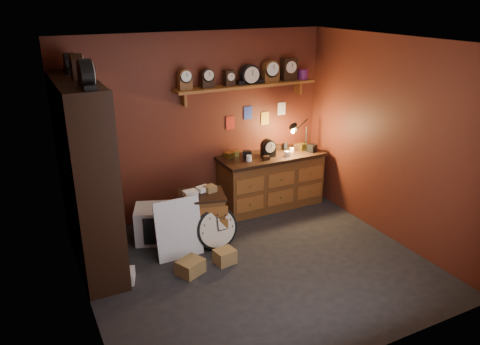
% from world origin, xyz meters
% --- Properties ---
extents(floor, '(4.00, 4.00, 0.00)m').
position_xyz_m(floor, '(0.00, 0.00, 0.00)').
color(floor, black).
rests_on(floor, ground).
extents(room_shell, '(4.02, 3.62, 2.71)m').
position_xyz_m(room_shell, '(0.04, 0.11, 1.72)').
color(room_shell, '#5B2315').
rests_on(room_shell, ground).
extents(shelving_unit, '(0.47, 1.60, 2.58)m').
position_xyz_m(shelving_unit, '(-1.79, 0.98, 1.25)').
color(shelving_unit, black).
rests_on(shelving_unit, ground).
extents(workbench, '(1.66, 0.66, 1.36)m').
position_xyz_m(workbench, '(1.05, 1.47, 0.47)').
color(workbench, brown).
rests_on(workbench, ground).
extents(low_cabinet, '(0.71, 0.65, 0.78)m').
position_xyz_m(low_cabinet, '(-0.35, 0.90, 0.38)').
color(low_cabinet, brown).
rests_on(low_cabinet, ground).
extents(big_round_clock, '(0.57, 0.18, 0.57)m').
position_xyz_m(big_round_clock, '(-0.26, 0.64, 0.28)').
color(big_round_clock, black).
rests_on(big_round_clock, ground).
extents(white_panel, '(0.60, 0.17, 0.79)m').
position_xyz_m(white_panel, '(-0.78, 0.66, 0.00)').
color(white_panel, silver).
rests_on(white_panel, ground).
extents(mini_fridge, '(0.59, 0.62, 0.48)m').
position_xyz_m(mini_fridge, '(-0.95, 1.23, 0.24)').
color(mini_fridge, silver).
rests_on(mini_fridge, ground).
extents(floor_box_a, '(0.37, 0.35, 0.18)m').
position_xyz_m(floor_box_a, '(-0.80, 0.21, 0.09)').
color(floor_box_a, olive).
rests_on(floor_box_a, ground).
extents(floor_box_b, '(0.28, 0.31, 0.13)m').
position_xyz_m(floor_box_b, '(-1.55, 0.41, 0.06)').
color(floor_box_b, white).
rests_on(floor_box_b, ground).
extents(floor_box_c, '(0.27, 0.24, 0.18)m').
position_xyz_m(floor_box_c, '(-0.33, 0.24, 0.09)').
color(floor_box_c, olive).
rests_on(floor_box_c, ground).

